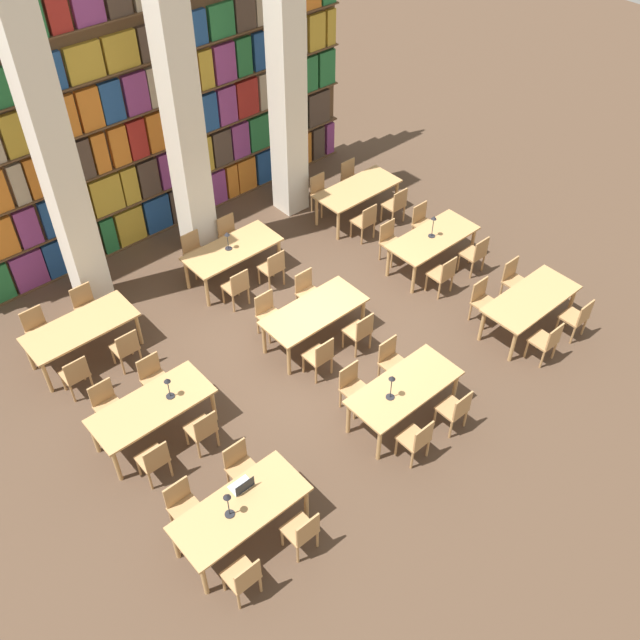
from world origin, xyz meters
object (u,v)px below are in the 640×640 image
object	(u,v)px
chair_24	(76,374)
desk_lamp_4	(227,238)
chair_12	(154,460)
desk_lamp_2	(168,385)
laptop	(242,486)
chair_5	(353,387)
chair_28	(237,287)
chair_23	(423,222)
desk_lamp_3	(433,223)
chair_33	(321,193)
chair_30	(273,267)
reading_table_1	(404,390)
chair_26	(126,347)
reading_table_2	(531,301)
reading_table_8	(358,191)
reading_table_4	(314,314)
chair_21	(390,241)
chair_10	(577,317)
chair_2	(302,531)
chair_11	(514,279)
desk_lamp_1	(392,383)
chair_22	(475,254)
chair_7	(392,360)
chair_25	(38,329)
chair_3	(241,466)
chair_34	(396,205)
desk_lamp_0	(228,501)
chair_8	(547,341)
chair_19	(308,291)
chair_35	(351,178)
chair_1	(183,505)
chair_15	(154,378)
chair_17	(268,313)
chair_14	(203,429)
pillar_center	(183,120)
chair_32	(365,221)
pillar_left	(58,167)
chair_6	(455,409)
chair_27	(87,306)
reading_table_5	(433,240)
chair_4	(417,439)
chair_0	(243,577)
chair_29	(195,252)
reading_table_7	(232,252)
reading_table_0	(241,511)

from	to	relation	value
chair_24	desk_lamp_4	bearing A→B (deg)	11.92
chair_12	desk_lamp_2	bearing A→B (deg)	41.29
laptop	chair_5	distance (m)	2.70
chair_12	chair_28	distance (m)	4.08
chair_23	desk_lamp_3	size ratio (longest dim) A/B	1.78
chair_33	chair_30	bearing A→B (deg)	29.15
reading_table_1	chair_26	size ratio (longest dim) A/B	2.23
reading_table_2	reading_table_8	size ratio (longest dim) A/B	1.00
reading_table_4	chair_21	distance (m)	2.88
reading_table_8	chair_10	bearing A→B (deg)	-86.02
chair_2	reading_table_2	bearing A→B (deg)	6.83
laptop	chair_11	xyz separation A→B (m)	(6.83, 0.49, -0.32)
desk_lamp_1	chair_22	xyz separation A→B (m)	(4.15, 1.69, -0.62)
chair_33	chair_7	bearing A→B (deg)	62.03
desk_lamp_3	chair_25	world-z (taller)	desk_lamp_3
chair_24	chair_33	size ratio (longest dim) A/B	1.00
chair_3	chair_34	world-z (taller)	same
chair_23	desk_lamp_0	bearing A→B (deg)	23.42
chair_8	chair_23	world-z (taller)	same
chair_19	chair_35	distance (m)	4.07
chair_33	reading_table_1	bearing A→B (deg)	61.42
chair_5	chair_25	world-z (taller)	same
chair_1	chair_8	bearing A→B (deg)	167.92
chair_1	chair_15	bearing A→B (deg)	-112.36
chair_7	chair_17	xyz separation A→B (m)	(-0.85, 2.31, 0.00)
chair_14	chair_24	world-z (taller)	same
desk_lamp_4	chair_10	bearing A→B (deg)	-55.63
pillar_center	chair_32	world-z (taller)	pillar_center
chair_21	chair_22	xyz separation A→B (m)	(0.97, -1.43, 0.00)
pillar_left	chair_6	world-z (taller)	pillar_left
chair_3	chair_10	xyz separation A→B (m)	(6.54, -1.42, 0.00)
chair_27	chair_28	size ratio (longest dim) A/B	1.00
reading_table_5	reading_table_1	bearing A→B (deg)	-144.08
chair_28	chair_22	bearing A→B (deg)	-29.05
chair_1	desk_lamp_4	distance (m)	5.60
chair_22	desk_lamp_3	xyz separation A→B (m)	(-0.53, 0.74, 0.61)
reading_table_2	chair_32	bearing A→B (deg)	94.94
desk_lamp_0	chair_28	bearing A→B (deg)	52.90
chair_27	chair_5	bearing A→B (deg)	116.73
pillar_left	desk_lamp_2	distance (m)	4.19
pillar_left	desk_lamp_4	bearing A→B (deg)	-26.17
pillar_center	chair_4	xyz separation A→B (m)	(-0.50, -6.66, -2.53)
chair_0	chair_35	xyz separation A→B (m)	(7.65, 6.14, 0.00)
chair_12	chair_29	bearing A→B (deg)	49.30
reading_table_7	reading_table_4	bearing A→B (deg)	-89.03
reading_table_0	desk_lamp_2	xyz separation A→B (m)	(0.36, 2.33, 0.36)
chair_12	chair_26	distance (m)	2.52
chair_34	chair_2	bearing A→B (deg)	-144.61
reading_table_2	chair_15	size ratio (longest dim) A/B	2.23
chair_6	chair_30	distance (m)	4.73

